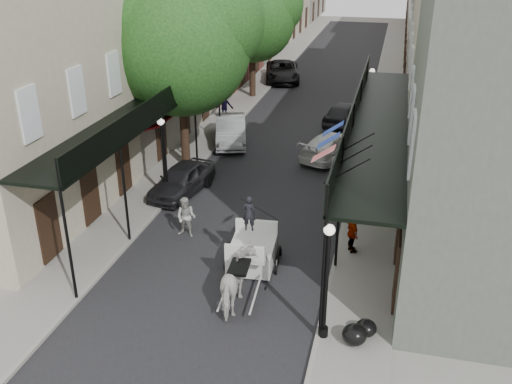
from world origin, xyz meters
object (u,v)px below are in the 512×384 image
Objects in this scene: lamppost_right_far at (370,98)px; car_left_near at (182,179)px; horse at (239,282)px; pedestrian_sidewalk_right at (353,233)px; lamppost_right_near at (326,280)px; car_left_mid at (231,130)px; car_left_far at (282,71)px; car_right_near at (334,145)px; pedestrian_sidewalk_left at (224,105)px; lamppost_left at (163,157)px; tree_far at (258,14)px; pedestrian_walking at (186,217)px; tree_near at (189,38)px; carriage at (254,231)px; car_right_far at (345,113)px.

car_left_near is at bearing -124.46° from lamppost_right_far.
horse is 1.39× the size of pedestrian_sidewalk_right.
lamppost_right_near and lamppost_right_far have the same top height.
car_left_mid is at bearing -151.82° from lamppost_right_far.
car_left_far is 1.18× the size of car_right_near.
car_left_far is at bearing -106.65° from pedestrian_sidewalk_left.
lamppost_right_far is (8.20, 12.00, 0.00)m from lamppost_left.
horse is (5.49, -25.18, -4.92)m from tree_far.
tree_far is at bearing 107.68° from lamppost_right_near.
pedestrian_sidewalk_left is at bearing 105.27° from pedestrian_walking.
car_left_far is at bearing -46.90° from car_right_near.
pedestrian_sidewalk_left is (-9.05, 0.05, -1.03)m from lamppost_right_far.
tree_near reaches higher than carriage.
tree_far reaches higher than carriage.
car_left_near is at bearing 87.42° from pedestrian_sidewalk_left.
pedestrian_walking is 4.11m from car_left_near.
lamppost_right_near is 0.89× the size of car_left_near.
pedestrian_sidewalk_left reaches higher than pedestrian_walking.
tree_near reaches higher than car_right_near.
car_right_near is 5.95m from car_right_far.
car_left_far reaches higher than car_right_far.
horse is at bearing 160.70° from lamppost_right_near.
car_left_near is at bearing 41.36° from pedestrian_sidewalk_right.
lamppost_right_far reaches higher than carriage.
car_left_far is at bearing 99.37° from car_left_near.
car_right_near is (6.20, 6.27, -0.01)m from car_left_near.
car_right_far is (7.55, 0.95, -0.28)m from pedestrian_sidewalk_left.
lamppost_right_near reaches higher than carriage.
tree_far is 26.23m from horse.
horse reaches higher than car_left_mid.
pedestrian_walking is at bearing 66.83° from pedestrian_sidewalk_right.
lamppost_right_far is at bearing 75.01° from carriage.
pedestrian_sidewalk_right is at bearing -67.51° from tree_far.
tree_near is 2.05× the size of car_left_mid.
car_right_near is at bearing 137.08° from pedestrian_sidewalk_left.
car_left_mid is (-7.84, 10.88, -0.13)m from pedestrian_sidewalk_right.
lamppost_right_near is 1.00× the size of lamppost_left.
pedestrian_sidewalk_left is (-2.95, 15.05, 0.20)m from pedestrian_walking.
lamppost_right_far is 9.11m from pedestrian_sidewalk_left.
horse is at bearing -89.50° from car_left_mid.
lamppost_right_near is 7.98m from pedestrian_walking.
car_right_far is (-1.87, 15.88, -0.16)m from pedestrian_sidewalk_right.
lamppost_left is (0.15, -18.18, -3.79)m from tree_far.
pedestrian_sidewalk_left is 0.43× the size of car_left_near.
car_left_near is at bearing 57.38° from lamppost_left.
lamppost_right_near is 5.26m from pedestrian_sidewalk_right.
car_left_far is (-4.53, 27.62, -0.41)m from carriage.
horse is 30.85m from car_left_far.
lamppost_left is 0.79× the size of car_left_mid.
pedestrian_sidewalk_left is at bearing -96.54° from tree_far.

